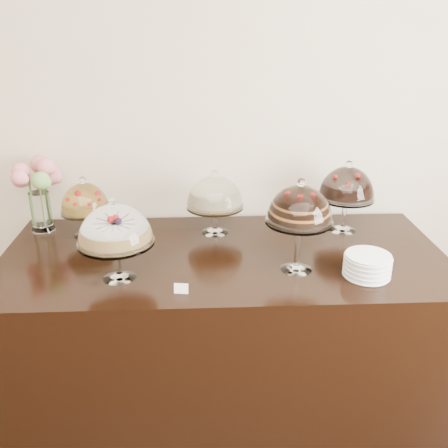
{
  "coord_description": "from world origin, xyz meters",
  "views": [
    {
      "loc": [
        0.08,
        0.22,
        1.99
      ],
      "look_at": [
        0.19,
        2.4,
        1.08
      ],
      "focal_mm": 40.0,
      "sensor_mm": 36.0,
      "label": 1
    }
  ],
  "objects_px": {
    "cake_stand_cheesecake": "(215,194)",
    "cake_stand_dark_choco": "(347,186)",
    "display_counter": "(224,330)",
    "cake_stand_choco_layer": "(300,208)",
    "flower_vase": "(37,185)",
    "cake_stand_fruit_tart": "(85,201)",
    "cake_stand_sugar_sponge": "(115,228)",
    "plate_stack": "(367,265)"
  },
  "relations": [
    {
      "from": "cake_stand_cheesecake",
      "to": "cake_stand_dark_choco",
      "type": "relative_size",
      "value": 0.89
    },
    {
      "from": "display_counter",
      "to": "cake_stand_choco_layer",
      "type": "relative_size",
      "value": 4.96
    },
    {
      "from": "display_counter",
      "to": "cake_stand_dark_choco",
      "type": "relative_size",
      "value": 5.59
    },
    {
      "from": "cake_stand_choco_layer",
      "to": "cake_stand_cheesecake",
      "type": "xyz_separation_m",
      "value": [
        -0.36,
        0.45,
        -0.09
      ]
    },
    {
      "from": "cake_stand_cheesecake",
      "to": "cake_stand_dark_choco",
      "type": "xyz_separation_m",
      "value": [
        0.71,
        -0.0,
        0.04
      ]
    },
    {
      "from": "cake_stand_dark_choco",
      "to": "cake_stand_choco_layer",
      "type": "bearing_deg",
      "value": -127.26
    },
    {
      "from": "cake_stand_choco_layer",
      "to": "flower_vase",
      "type": "relative_size",
      "value": 1.08
    },
    {
      "from": "cake_stand_fruit_tart",
      "to": "flower_vase",
      "type": "xyz_separation_m",
      "value": [
        -0.26,
        0.09,
        0.06
      ]
    },
    {
      "from": "cake_stand_sugar_sponge",
      "to": "cake_stand_cheesecake",
      "type": "height_order",
      "value": "cake_stand_sugar_sponge"
    },
    {
      "from": "cake_stand_cheesecake",
      "to": "cake_stand_fruit_tart",
      "type": "relative_size",
      "value": 1.07
    },
    {
      "from": "cake_stand_choco_layer",
      "to": "cake_stand_cheesecake",
      "type": "bearing_deg",
      "value": 128.66
    },
    {
      "from": "cake_stand_cheesecake",
      "to": "plate_stack",
      "type": "height_order",
      "value": "cake_stand_cheesecake"
    },
    {
      "from": "cake_stand_cheesecake",
      "to": "cake_stand_fruit_tart",
      "type": "distance_m",
      "value": 0.69
    },
    {
      "from": "plate_stack",
      "to": "display_counter",
      "type": "bearing_deg",
      "value": 157.57
    },
    {
      "from": "cake_stand_fruit_tart",
      "to": "cake_stand_dark_choco",
      "type": "bearing_deg",
      "value": 0.23
    },
    {
      "from": "cake_stand_choco_layer",
      "to": "plate_stack",
      "type": "height_order",
      "value": "cake_stand_choco_layer"
    },
    {
      "from": "cake_stand_cheesecake",
      "to": "cake_stand_dark_choco",
      "type": "height_order",
      "value": "cake_stand_dark_choco"
    },
    {
      "from": "cake_stand_dark_choco",
      "to": "cake_stand_fruit_tart",
      "type": "relative_size",
      "value": 1.2
    },
    {
      "from": "flower_vase",
      "to": "cake_stand_fruit_tart",
      "type": "bearing_deg",
      "value": -19.7
    },
    {
      "from": "cake_stand_choco_layer",
      "to": "plate_stack",
      "type": "bearing_deg",
      "value": -14.93
    },
    {
      "from": "cake_stand_dark_choco",
      "to": "cake_stand_fruit_tart",
      "type": "bearing_deg",
      "value": -179.77
    },
    {
      "from": "cake_stand_dark_choco",
      "to": "plate_stack",
      "type": "xyz_separation_m",
      "value": [
        -0.04,
        -0.53,
        -0.2
      ]
    },
    {
      "from": "display_counter",
      "to": "cake_stand_choco_layer",
      "type": "bearing_deg",
      "value": -28.74
    },
    {
      "from": "cake_stand_fruit_tart",
      "to": "flower_vase",
      "type": "height_order",
      "value": "flower_vase"
    },
    {
      "from": "cake_stand_sugar_sponge",
      "to": "plate_stack",
      "type": "bearing_deg",
      "value": -1.97
    },
    {
      "from": "cake_stand_fruit_tart",
      "to": "cake_stand_cheesecake",
      "type": "bearing_deg",
      "value": 0.8
    },
    {
      "from": "cake_stand_sugar_sponge",
      "to": "cake_stand_dark_choco",
      "type": "distance_m",
      "value": 1.26
    },
    {
      "from": "display_counter",
      "to": "cake_stand_sugar_sponge",
      "type": "xyz_separation_m",
      "value": [
        -0.48,
        -0.22,
        0.69
      ]
    },
    {
      "from": "cake_stand_sugar_sponge",
      "to": "cake_stand_cheesecake",
      "type": "bearing_deg",
      "value": 47.99
    },
    {
      "from": "cake_stand_choco_layer",
      "to": "cake_stand_dark_choco",
      "type": "height_order",
      "value": "cake_stand_choco_layer"
    },
    {
      "from": "display_counter",
      "to": "cake_stand_fruit_tart",
      "type": "height_order",
      "value": "cake_stand_fruit_tart"
    },
    {
      "from": "cake_stand_cheesecake",
      "to": "flower_vase",
      "type": "distance_m",
      "value": 0.95
    },
    {
      "from": "display_counter",
      "to": "cake_stand_dark_choco",
      "type": "distance_m",
      "value": 1.01
    },
    {
      "from": "cake_stand_cheesecake",
      "to": "cake_stand_fruit_tart",
      "type": "xyz_separation_m",
      "value": [
        -0.69,
        -0.01,
        -0.02
      ]
    },
    {
      "from": "plate_stack",
      "to": "flower_vase",
      "type": "bearing_deg",
      "value": 159.01
    },
    {
      "from": "flower_vase",
      "to": "cake_stand_choco_layer",
      "type": "bearing_deg",
      "value": -22.34
    },
    {
      "from": "plate_stack",
      "to": "cake_stand_choco_layer",
      "type": "bearing_deg",
      "value": 165.07
    },
    {
      "from": "cake_stand_cheesecake",
      "to": "cake_stand_dark_choco",
      "type": "bearing_deg",
      "value": -0.33
    },
    {
      "from": "cake_stand_cheesecake",
      "to": "flower_vase",
      "type": "bearing_deg",
      "value": 174.91
    },
    {
      "from": "cake_stand_dark_choco",
      "to": "flower_vase",
      "type": "distance_m",
      "value": 1.66
    },
    {
      "from": "cake_stand_choco_layer",
      "to": "cake_stand_cheesecake",
      "type": "distance_m",
      "value": 0.59
    },
    {
      "from": "cake_stand_choco_layer",
      "to": "cake_stand_fruit_tart",
      "type": "xyz_separation_m",
      "value": [
        -1.05,
        0.45,
        -0.11
      ]
    }
  ]
}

